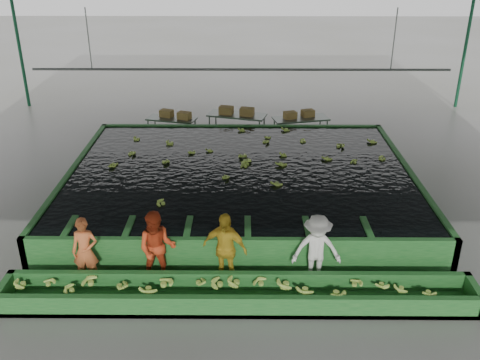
{
  "coord_description": "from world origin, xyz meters",
  "views": [
    {
      "loc": [
        0.1,
        -12.78,
        7.13
      ],
      "look_at": [
        0.0,
        0.5,
        1.0
      ],
      "focal_mm": 40.0,
      "sensor_mm": 36.0,
      "label": 1
    }
  ],
  "objects_px": {
    "worker_c": "(225,249)",
    "box_stack_mid": "(237,115)",
    "packing_table_mid": "(237,127)",
    "box_stack_left": "(176,118)",
    "flotation_tank": "(240,183)",
    "sorting_trough": "(239,294)",
    "packing_table_left": "(172,129)",
    "packing_table_right": "(300,130)",
    "worker_a": "(85,251)",
    "worker_b": "(157,248)",
    "box_stack_right": "(299,117)",
    "worker_d": "(317,250)"
  },
  "relations": [
    {
      "from": "worker_c",
      "to": "box_stack_mid",
      "type": "distance_m",
      "value": 9.2
    },
    {
      "from": "packing_table_mid",
      "to": "box_stack_left",
      "type": "bearing_deg",
      "value": -179.94
    },
    {
      "from": "flotation_tank",
      "to": "sorting_trough",
      "type": "height_order",
      "value": "flotation_tank"
    },
    {
      "from": "packing_table_left",
      "to": "box_stack_mid",
      "type": "relative_size",
      "value": 1.4
    },
    {
      "from": "worker_c",
      "to": "packing_table_right",
      "type": "relative_size",
      "value": 0.85
    },
    {
      "from": "packing_table_left",
      "to": "packing_table_mid",
      "type": "bearing_deg",
      "value": 0.95
    },
    {
      "from": "worker_a",
      "to": "worker_b",
      "type": "xyz_separation_m",
      "value": [
        1.59,
        0.0,
        0.08
      ]
    },
    {
      "from": "packing_table_left",
      "to": "packing_table_right",
      "type": "distance_m",
      "value": 4.85
    },
    {
      "from": "box_stack_mid",
      "to": "box_stack_left",
      "type": "bearing_deg",
      "value": 178.89
    },
    {
      "from": "packing_table_mid",
      "to": "box_stack_right",
      "type": "height_order",
      "value": "box_stack_right"
    },
    {
      "from": "flotation_tank",
      "to": "packing_table_right",
      "type": "distance_m",
      "value": 5.18
    },
    {
      "from": "flotation_tank",
      "to": "worker_b",
      "type": "bearing_deg",
      "value": -112.62
    },
    {
      "from": "worker_b",
      "to": "worker_d",
      "type": "xyz_separation_m",
      "value": [
        3.49,
        0.0,
        -0.03
      ]
    },
    {
      "from": "worker_a",
      "to": "box_stack_left",
      "type": "height_order",
      "value": "worker_a"
    },
    {
      "from": "flotation_tank",
      "to": "packing_table_left",
      "type": "relative_size",
      "value": 5.47
    },
    {
      "from": "worker_d",
      "to": "box_stack_mid",
      "type": "relative_size",
      "value": 1.28
    },
    {
      "from": "worker_b",
      "to": "sorting_trough",
      "type": "bearing_deg",
      "value": -24.6
    },
    {
      "from": "flotation_tank",
      "to": "packing_table_mid",
      "type": "height_order",
      "value": "packing_table_mid"
    },
    {
      "from": "worker_c",
      "to": "packing_table_right",
      "type": "distance_m",
      "value": 9.34
    },
    {
      "from": "flotation_tank",
      "to": "box_stack_right",
      "type": "xyz_separation_m",
      "value": [
        2.15,
        4.74,
        0.48
      ]
    },
    {
      "from": "worker_b",
      "to": "box_stack_mid",
      "type": "relative_size",
      "value": 1.33
    },
    {
      "from": "packing_table_right",
      "to": "box_stack_mid",
      "type": "bearing_deg",
      "value": 174.93
    },
    {
      "from": "worker_a",
      "to": "worker_c",
      "type": "xyz_separation_m",
      "value": [
        3.07,
        0.0,
        0.08
      ]
    },
    {
      "from": "sorting_trough",
      "to": "box_stack_left",
      "type": "distance_m",
      "value": 10.36
    },
    {
      "from": "flotation_tank",
      "to": "sorting_trough",
      "type": "relative_size",
      "value": 1.0
    },
    {
      "from": "flotation_tank",
      "to": "worker_d",
      "type": "relative_size",
      "value": 5.96
    },
    {
      "from": "sorting_trough",
      "to": "worker_b",
      "type": "distance_m",
      "value": 2.06
    },
    {
      "from": "worker_d",
      "to": "packing_table_left",
      "type": "bearing_deg",
      "value": 114.32
    },
    {
      "from": "worker_d",
      "to": "packing_table_right",
      "type": "height_order",
      "value": "worker_d"
    },
    {
      "from": "sorting_trough",
      "to": "packing_table_right",
      "type": "relative_size",
      "value": 4.92
    },
    {
      "from": "worker_d",
      "to": "packing_table_mid",
      "type": "height_order",
      "value": "worker_d"
    },
    {
      "from": "box_stack_right",
      "to": "worker_b",
      "type": "bearing_deg",
      "value": -113.54
    },
    {
      "from": "worker_b",
      "to": "packing_table_left",
      "type": "relative_size",
      "value": 0.95
    },
    {
      "from": "flotation_tank",
      "to": "packing_table_mid",
      "type": "distance_m",
      "value": 4.95
    },
    {
      "from": "packing_table_mid",
      "to": "worker_c",
      "type": "bearing_deg",
      "value": -90.93
    },
    {
      "from": "flotation_tank",
      "to": "packing_table_right",
      "type": "bearing_deg",
      "value": 64.68
    },
    {
      "from": "box_stack_right",
      "to": "sorting_trough",
      "type": "bearing_deg",
      "value": -102.31
    },
    {
      "from": "packing_table_left",
      "to": "box_stack_right",
      "type": "height_order",
      "value": "box_stack_right"
    },
    {
      "from": "worker_c",
      "to": "box_stack_right",
      "type": "height_order",
      "value": "worker_c"
    },
    {
      "from": "flotation_tank",
      "to": "box_stack_left",
      "type": "relative_size",
      "value": 8.21
    },
    {
      "from": "worker_c",
      "to": "box_stack_right",
      "type": "distance_m",
      "value": 9.37
    },
    {
      "from": "box_stack_left",
      "to": "packing_table_left",
      "type": "bearing_deg",
      "value": -165.46
    },
    {
      "from": "packing_table_left",
      "to": "box_stack_right",
      "type": "distance_m",
      "value": 4.8
    },
    {
      "from": "sorting_trough",
      "to": "worker_c",
      "type": "height_order",
      "value": "worker_c"
    },
    {
      "from": "worker_b",
      "to": "box_stack_mid",
      "type": "xyz_separation_m",
      "value": [
        1.62,
        9.2,
        0.11
      ]
    },
    {
      "from": "box_stack_right",
      "to": "worker_a",
      "type": "bearing_deg",
      "value": -121.45
    },
    {
      "from": "worker_c",
      "to": "box_stack_left",
      "type": "distance_m",
      "value": 9.49
    },
    {
      "from": "sorting_trough",
      "to": "packing_table_left",
      "type": "relative_size",
      "value": 5.47
    },
    {
      "from": "worker_d",
      "to": "box_stack_right",
      "type": "relative_size",
      "value": 1.43
    },
    {
      "from": "packing_table_right",
      "to": "box_stack_right",
      "type": "bearing_deg",
      "value": 142.74
    }
  ]
}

